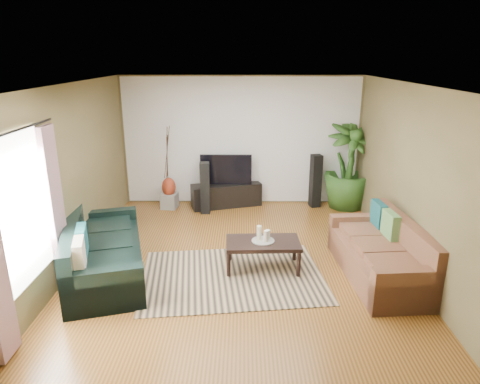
{
  "coord_description": "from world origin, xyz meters",
  "views": [
    {
      "loc": [
        0.05,
        -6.13,
        3.09
      ],
      "look_at": [
        0.0,
        0.2,
        1.05
      ],
      "focal_mm": 32.0,
      "sensor_mm": 36.0,
      "label": 1
    }
  ],
  "objects_px": {
    "speaker_left": "(205,188)",
    "side_table": "(108,233)",
    "television": "(226,170)",
    "speaker_right": "(316,181)",
    "sofa_right": "(380,249)",
    "pedestal": "(170,201)",
    "potted_plant": "(349,166)",
    "tv_stand": "(226,195)",
    "vase": "(169,187)",
    "coffee_table": "(263,255)",
    "sofa_left": "(105,246)"
  },
  "relations": [
    {
      "from": "speaker_left",
      "to": "side_table",
      "type": "relative_size",
      "value": 2.11
    },
    {
      "from": "television",
      "to": "side_table",
      "type": "xyz_separation_m",
      "value": [
        -1.89,
        -2.08,
        -0.55
      ]
    },
    {
      "from": "speaker_right",
      "to": "side_table",
      "type": "bearing_deg",
      "value": -163.87
    },
    {
      "from": "sofa_right",
      "to": "pedestal",
      "type": "relative_size",
      "value": 6.45
    },
    {
      "from": "side_table",
      "to": "sofa_right",
      "type": "bearing_deg",
      "value": -12.72
    },
    {
      "from": "television",
      "to": "pedestal",
      "type": "relative_size",
      "value": 3.39
    },
    {
      "from": "potted_plant",
      "to": "side_table",
      "type": "xyz_separation_m",
      "value": [
        -4.43,
        -2.04,
        -0.64
      ]
    },
    {
      "from": "television",
      "to": "potted_plant",
      "type": "distance_m",
      "value": 2.54
    },
    {
      "from": "potted_plant",
      "to": "side_table",
      "type": "relative_size",
      "value": 3.57
    },
    {
      "from": "potted_plant",
      "to": "speaker_left",
      "type": "bearing_deg",
      "value": -172.69
    },
    {
      "from": "tv_stand",
      "to": "vase",
      "type": "height_order",
      "value": "vase"
    },
    {
      "from": "sofa_right",
      "to": "tv_stand",
      "type": "relative_size",
      "value": 1.39
    },
    {
      "from": "coffee_table",
      "to": "speaker_right",
      "type": "relative_size",
      "value": 0.98
    },
    {
      "from": "sofa_right",
      "to": "speaker_right",
      "type": "relative_size",
      "value": 1.82
    },
    {
      "from": "coffee_table",
      "to": "television",
      "type": "relative_size",
      "value": 1.02
    },
    {
      "from": "speaker_left",
      "to": "pedestal",
      "type": "bearing_deg",
      "value": 157.4
    },
    {
      "from": "tv_stand",
      "to": "speaker_right",
      "type": "height_order",
      "value": "speaker_right"
    },
    {
      "from": "speaker_left",
      "to": "sofa_left",
      "type": "bearing_deg",
      "value": -118.84
    },
    {
      "from": "vase",
      "to": "sofa_left",
      "type": "bearing_deg",
      "value": -99.38
    },
    {
      "from": "coffee_table",
      "to": "tv_stand",
      "type": "relative_size",
      "value": 0.75
    },
    {
      "from": "speaker_left",
      "to": "sofa_right",
      "type": "bearing_deg",
      "value": -46.29
    },
    {
      "from": "potted_plant",
      "to": "vase",
      "type": "bearing_deg",
      "value": -178.55
    },
    {
      "from": "sofa_left",
      "to": "side_table",
      "type": "bearing_deg",
      "value": -1.38
    },
    {
      "from": "television",
      "to": "side_table",
      "type": "distance_m",
      "value": 2.86
    },
    {
      "from": "potted_plant",
      "to": "side_table",
      "type": "distance_m",
      "value": 4.92
    },
    {
      "from": "television",
      "to": "vase",
      "type": "bearing_deg",
      "value": -173.35
    },
    {
      "from": "speaker_right",
      "to": "television",
      "type": "bearing_deg",
      "value": 167.24
    },
    {
      "from": "sofa_left",
      "to": "vase",
      "type": "bearing_deg",
      "value": -25.4
    },
    {
      "from": "potted_plant",
      "to": "sofa_left",
      "type": "bearing_deg",
      "value": -145.23
    },
    {
      "from": "television",
      "to": "sofa_right",
      "type": "bearing_deg",
      "value": -52.51
    },
    {
      "from": "television",
      "to": "speaker_right",
      "type": "distance_m",
      "value": 1.9
    },
    {
      "from": "pedestal",
      "to": "vase",
      "type": "height_order",
      "value": "vase"
    },
    {
      "from": "coffee_table",
      "to": "potted_plant",
      "type": "bearing_deg",
      "value": 53.56
    },
    {
      "from": "sofa_right",
      "to": "pedestal",
      "type": "distance_m",
      "value": 4.56
    },
    {
      "from": "coffee_table",
      "to": "television",
      "type": "height_order",
      "value": "television"
    },
    {
      "from": "sofa_right",
      "to": "television",
      "type": "height_order",
      "value": "television"
    },
    {
      "from": "television",
      "to": "speaker_right",
      "type": "bearing_deg",
      "value": 0.0
    },
    {
      "from": "pedestal",
      "to": "sofa_left",
      "type": "bearing_deg",
      "value": -99.38
    },
    {
      "from": "coffee_table",
      "to": "pedestal",
      "type": "distance_m",
      "value": 3.25
    },
    {
      "from": "speaker_left",
      "to": "potted_plant",
      "type": "distance_m",
      "value": 3.0
    },
    {
      "from": "television",
      "to": "pedestal",
      "type": "xyz_separation_m",
      "value": [
        -1.19,
        -0.14,
        -0.65
      ]
    },
    {
      "from": "sofa_left",
      "to": "tv_stand",
      "type": "bearing_deg",
      "value": -45.26
    },
    {
      "from": "coffee_table",
      "to": "television",
      "type": "xyz_separation_m",
      "value": [
        -0.66,
        2.81,
        0.58
      ]
    },
    {
      "from": "tv_stand",
      "to": "pedestal",
      "type": "distance_m",
      "value": 1.2
    },
    {
      "from": "television",
      "to": "speaker_right",
      "type": "xyz_separation_m",
      "value": [
        1.88,
        0.0,
        -0.24
      ]
    },
    {
      "from": "speaker_right",
      "to": "tv_stand",
      "type": "bearing_deg",
      "value": 167.24
    },
    {
      "from": "sofa_left",
      "to": "side_table",
      "type": "relative_size",
      "value": 4.65
    },
    {
      "from": "vase",
      "to": "side_table",
      "type": "bearing_deg",
      "value": -109.7
    },
    {
      "from": "sofa_left",
      "to": "vase",
      "type": "xyz_separation_m",
      "value": [
        0.47,
        2.82,
        0.03
      ]
    },
    {
      "from": "sofa_right",
      "to": "speaker_left",
      "type": "distance_m",
      "value": 3.78
    }
  ]
}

